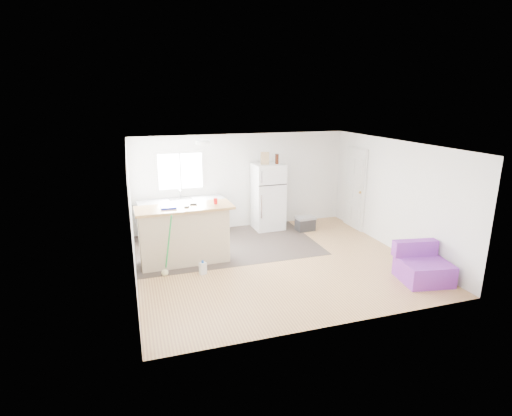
# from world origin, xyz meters

# --- Properties ---
(room) EXTENTS (5.51, 5.01, 2.41)m
(room) POSITION_xyz_m (0.00, 0.00, 1.20)
(room) COLOR #9B6541
(room) RESTS_ON ground
(vinyl_zone) EXTENTS (4.05, 2.50, 0.00)m
(vinyl_zone) POSITION_xyz_m (-0.73, 1.25, 0.00)
(vinyl_zone) COLOR #382E2A
(vinyl_zone) RESTS_ON floor
(window) EXTENTS (1.18, 0.06, 0.98)m
(window) POSITION_xyz_m (-1.55, 2.49, 1.55)
(window) COLOR white
(window) RESTS_ON back_wall
(interior_door) EXTENTS (0.11, 0.92, 2.10)m
(interior_door) POSITION_xyz_m (2.72, 1.55, 1.02)
(interior_door) COLOR white
(interior_door) RESTS_ON right_wall
(ceiling_fixture) EXTENTS (0.30, 0.30, 0.07)m
(ceiling_fixture) POSITION_xyz_m (-1.20, 1.20, 2.36)
(ceiling_fixture) COLOR white
(ceiling_fixture) RESTS_ON ceiling
(kitchen_cabinets) EXTENTS (2.09, 0.79, 1.19)m
(kitchen_cabinets) POSITION_xyz_m (-1.60, 2.18, 0.47)
(kitchen_cabinets) COLOR white
(kitchen_cabinets) RESTS_ON floor
(peninsula) EXTENTS (1.94, 0.78, 1.18)m
(peninsula) POSITION_xyz_m (-1.77, 0.57, 0.60)
(peninsula) COLOR #CBB793
(peninsula) RESTS_ON floor
(refrigerator) EXTENTS (0.76, 0.72, 1.68)m
(refrigerator) POSITION_xyz_m (0.58, 2.13, 0.84)
(refrigerator) COLOR white
(refrigerator) RESTS_ON floor
(cooler) EXTENTS (0.49, 0.35, 0.36)m
(cooler) POSITION_xyz_m (1.42, 1.66, 0.18)
(cooler) COLOR #29292C
(cooler) RESTS_ON floor
(purple_seat) EXTENTS (0.96, 0.93, 0.69)m
(purple_seat) POSITION_xyz_m (2.28, -1.61, 0.25)
(purple_seat) COLOR purple
(purple_seat) RESTS_ON floor
(cleaner_jug) EXTENTS (0.15, 0.13, 0.28)m
(cleaner_jug) POSITION_xyz_m (-1.53, -0.13, 0.12)
(cleaner_jug) COLOR silver
(cleaner_jug) RESTS_ON floor
(mop) EXTENTS (0.27, 0.32, 1.19)m
(mop) POSITION_xyz_m (-2.20, 0.06, 0.23)
(mop) COLOR green
(mop) RESTS_ON floor
(red_cup) EXTENTS (0.09, 0.09, 0.12)m
(red_cup) POSITION_xyz_m (-1.10, 0.58, 1.24)
(red_cup) COLOR red
(red_cup) RESTS_ON peninsula
(blue_tray) EXTENTS (0.30, 0.22, 0.04)m
(blue_tray) POSITION_xyz_m (-2.05, 0.53, 1.20)
(blue_tray) COLOR #121DAF
(blue_tray) RESTS_ON peninsula
(tool_a) EXTENTS (0.15, 0.08, 0.03)m
(tool_a) POSITION_xyz_m (-1.54, 0.65, 1.19)
(tool_a) COLOR black
(tool_a) RESTS_ON peninsula
(tool_b) EXTENTS (0.10, 0.05, 0.03)m
(tool_b) POSITION_xyz_m (-1.70, 0.48, 1.19)
(tool_b) COLOR black
(tool_b) RESTS_ON peninsula
(cardboard_box) EXTENTS (0.22, 0.14, 0.30)m
(cardboard_box) POSITION_xyz_m (0.47, 2.09, 1.83)
(cardboard_box) COLOR tan
(cardboard_box) RESTS_ON refrigerator
(bottle_left) EXTENTS (0.08, 0.08, 0.25)m
(bottle_left) POSITION_xyz_m (0.78, 2.04, 1.80)
(bottle_left) COLOR #38150A
(bottle_left) RESTS_ON refrigerator
(bottle_right) EXTENTS (0.09, 0.09, 0.25)m
(bottle_right) POSITION_xyz_m (0.78, 2.09, 1.80)
(bottle_right) COLOR #38150A
(bottle_right) RESTS_ON refrigerator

